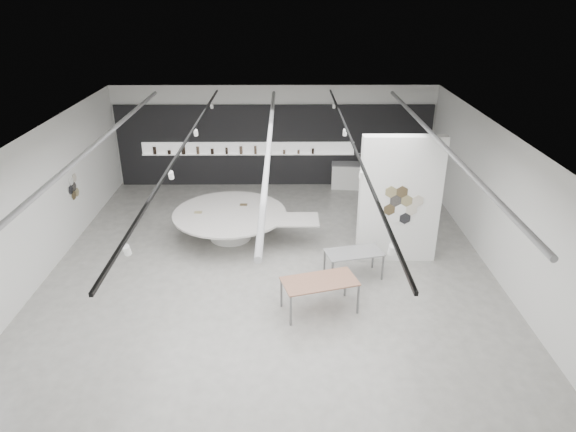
{
  "coord_description": "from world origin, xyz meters",
  "views": [
    {
      "loc": [
        0.39,
        -11.82,
        7.2
      ],
      "look_at": [
        0.47,
        1.2,
        1.24
      ],
      "focal_mm": 32.0,
      "sensor_mm": 36.0,
      "label": 1
    }
  ],
  "objects_px": {
    "kitchen_counter": "(354,176)",
    "sample_table_wood": "(320,283)",
    "display_island": "(232,222)",
    "sample_table_stone": "(354,254)",
    "partition_column": "(400,200)"
  },
  "relations": [
    {
      "from": "sample_table_wood",
      "to": "sample_table_stone",
      "type": "xyz_separation_m",
      "value": [
        1.0,
        1.51,
        -0.06
      ]
    },
    {
      "from": "kitchen_counter",
      "to": "sample_table_wood",
      "type": "bearing_deg",
      "value": -96.36
    },
    {
      "from": "display_island",
      "to": "sample_table_wood",
      "type": "distance_m",
      "value": 4.51
    },
    {
      "from": "display_island",
      "to": "sample_table_stone",
      "type": "xyz_separation_m",
      "value": [
        3.41,
        -2.3,
        0.13
      ]
    },
    {
      "from": "partition_column",
      "to": "display_island",
      "type": "relative_size",
      "value": 0.82
    },
    {
      "from": "kitchen_counter",
      "to": "sample_table_stone",
      "type": "bearing_deg",
      "value": -90.77
    },
    {
      "from": "display_island",
      "to": "kitchen_counter",
      "type": "distance_m",
      "value": 5.99
    },
    {
      "from": "partition_column",
      "to": "sample_table_wood",
      "type": "distance_m",
      "value": 3.57
    },
    {
      "from": "partition_column",
      "to": "kitchen_counter",
      "type": "xyz_separation_m",
      "value": [
        -0.5,
        5.54,
        -1.32
      ]
    },
    {
      "from": "display_island",
      "to": "kitchen_counter",
      "type": "xyz_separation_m",
      "value": [
        4.22,
        4.26,
        -0.09
      ]
    },
    {
      "from": "sample_table_wood",
      "to": "kitchen_counter",
      "type": "height_order",
      "value": "kitchen_counter"
    },
    {
      "from": "sample_table_wood",
      "to": "kitchen_counter",
      "type": "relative_size",
      "value": 1.09
    },
    {
      "from": "partition_column",
      "to": "sample_table_wood",
      "type": "height_order",
      "value": "partition_column"
    },
    {
      "from": "sample_table_stone",
      "to": "kitchen_counter",
      "type": "xyz_separation_m",
      "value": [
        0.81,
        6.56,
        -0.21
      ]
    },
    {
      "from": "sample_table_wood",
      "to": "sample_table_stone",
      "type": "bearing_deg",
      "value": 56.58
    }
  ]
}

